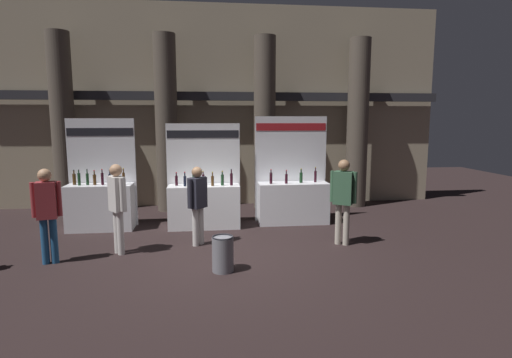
# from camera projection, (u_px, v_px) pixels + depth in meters

# --- Properties ---
(ground_plane) EXTENTS (26.40, 26.40, 0.00)m
(ground_plane) POSITION_uv_depth(u_px,v_px,m) (223.00, 259.00, 7.48)
(ground_plane) COLOR black
(hall_colonnade) EXTENTS (13.20, 1.17, 5.77)m
(hall_colonnade) POSITION_uv_depth(u_px,v_px,m) (216.00, 111.00, 11.81)
(hall_colonnade) COLOR gray
(hall_colonnade) RESTS_ON ground_plane
(exhibitor_booth_0) EXTENTS (1.53, 0.66, 2.54)m
(exhibitor_booth_0) POSITION_uv_depth(u_px,v_px,m) (101.00, 202.00, 9.41)
(exhibitor_booth_0) COLOR white
(exhibitor_booth_0) RESTS_ON ground_plane
(exhibitor_booth_1) EXTENTS (1.73, 0.66, 2.42)m
(exhibitor_booth_1) POSITION_uv_depth(u_px,v_px,m) (204.00, 201.00, 9.60)
(exhibitor_booth_1) COLOR white
(exhibitor_booth_1) RESTS_ON ground_plane
(exhibitor_booth_2) EXTENTS (1.78, 0.66, 2.59)m
(exhibitor_booth_2) POSITION_uv_depth(u_px,v_px,m) (293.00, 197.00, 10.02)
(exhibitor_booth_2) COLOR white
(exhibitor_booth_2) RESTS_ON ground_plane
(trash_bin) EXTENTS (0.36, 0.36, 0.60)m
(trash_bin) POSITION_uv_depth(u_px,v_px,m) (223.00, 254.00, 6.81)
(trash_bin) COLOR slate
(trash_bin) RESTS_ON ground_plane
(visitor_1) EXTENTS (0.48, 0.30, 1.68)m
(visitor_1) POSITION_uv_depth(u_px,v_px,m) (47.00, 208.00, 7.09)
(visitor_1) COLOR navy
(visitor_1) RESTS_ON ground_plane
(visitor_2) EXTENTS (0.40, 0.41, 1.59)m
(visitor_2) POSITION_uv_depth(u_px,v_px,m) (198.00, 200.00, 8.17)
(visitor_2) COLOR silver
(visitor_2) RESTS_ON ground_plane
(visitor_3) EXTENTS (0.47, 0.40, 1.73)m
(visitor_3) POSITION_uv_depth(u_px,v_px,m) (343.00, 194.00, 8.18)
(visitor_3) COLOR #ADA393
(visitor_3) RESTS_ON ground_plane
(visitor_4) EXTENTS (0.36, 0.42, 1.70)m
(visitor_4) POSITION_uv_depth(u_px,v_px,m) (117.00, 202.00, 7.62)
(visitor_4) COLOR silver
(visitor_4) RESTS_ON ground_plane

